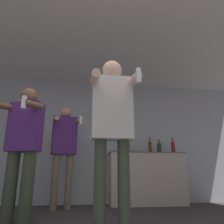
# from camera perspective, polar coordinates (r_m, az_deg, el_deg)

# --- Properties ---
(wall_back) EXTENTS (7.00, 0.06, 2.55)m
(wall_back) POSITION_cam_1_polar(r_m,az_deg,el_deg) (4.66, -7.42, -7.06)
(wall_back) COLOR #B2B7BC
(wall_back) RESTS_ON ground_plane
(ceiling_slab) EXTENTS (7.00, 3.58, 0.05)m
(ceiling_slab) POSITION_cam_1_polar(r_m,az_deg,el_deg) (3.67, -6.12, 17.70)
(ceiling_slab) COLOR silver
(ceiling_slab) RESTS_ON wall_back
(counter) EXTENTS (1.49, 0.54, 0.97)m
(counter) POSITION_cam_1_polar(r_m,az_deg,el_deg) (4.50, 8.99, -16.76)
(counter) COLOR #BCB29E
(counter) RESTS_ON ground_plane
(bottle_red_label) EXTENTS (0.06, 0.06, 0.34)m
(bottle_red_label) POSITION_cam_1_polar(r_m,az_deg,el_deg) (4.41, 4.19, -8.83)
(bottle_red_label) COLOR #563314
(bottle_red_label) RESTS_ON counter
(bottle_brown_liquor) EXTENTS (0.06, 0.06, 0.28)m
(bottle_brown_liquor) POSITION_cam_1_polar(r_m,az_deg,el_deg) (4.37, 1.80, -9.29)
(bottle_brown_liquor) COLOR black
(bottle_brown_liquor) RESTS_ON counter
(bottle_clear_vodka) EXTENTS (0.08, 0.08, 0.31)m
(bottle_clear_vodka) POSITION_cam_1_polar(r_m,az_deg,el_deg) (4.71, 15.69, -8.88)
(bottle_clear_vodka) COLOR maroon
(bottle_clear_vodka) RESTS_ON counter
(bottle_tall_gin) EXTENTS (0.08, 0.08, 0.28)m
(bottle_tall_gin) POSITION_cam_1_polar(r_m,az_deg,el_deg) (4.59, 12.25, -9.14)
(bottle_tall_gin) COLOR #194723
(bottle_tall_gin) RESTS_ON counter
(bottle_dark_rum) EXTENTS (0.07, 0.07, 0.32)m
(bottle_dark_rum) POSITION_cam_1_polar(r_m,az_deg,el_deg) (4.53, 9.90, -8.93)
(bottle_dark_rum) COLOR #563314
(bottle_dark_rum) RESTS_ON counter
(person_woman_foreground) EXTENTS (0.46, 0.48, 1.72)m
(person_woman_foreground) POSITION_cam_1_polar(r_m,az_deg,el_deg) (2.18, 0.05, -2.51)
(person_woman_foreground) COLOR #38422D
(person_woman_foreground) RESTS_ON ground_plane
(person_man_side) EXTENTS (0.53, 0.58, 1.60)m
(person_man_side) POSITION_cam_1_polar(r_m,az_deg,el_deg) (2.82, -22.20, -7.66)
(person_man_side) COLOR #38422D
(person_man_side) RESTS_ON ground_plane
(person_spectator_back) EXTENTS (0.54, 0.54, 1.75)m
(person_spectator_back) POSITION_cam_1_polar(r_m,az_deg,el_deg) (3.95, -12.39, -8.18)
(person_spectator_back) COLOR #75664C
(person_spectator_back) RESTS_ON ground_plane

